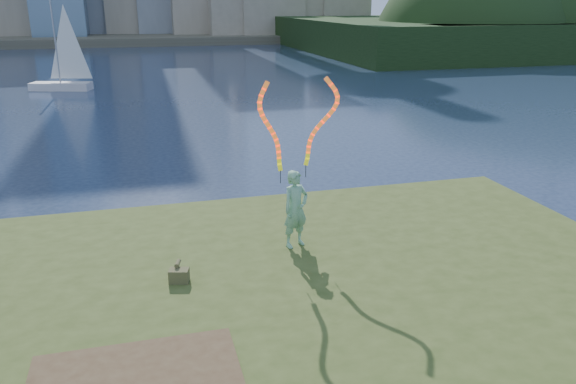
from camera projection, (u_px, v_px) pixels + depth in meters
name	position (u px, v px, depth m)	size (l,w,h in m)	color
ground	(245.00, 315.00, 11.82)	(320.00, 320.00, 0.00)	#19263F
grassy_knoll	(270.00, 366.00, 9.62)	(20.00, 18.00, 0.80)	#354418
far_shore	(142.00, 35.00, 98.42)	(320.00, 40.00, 1.20)	#4B4637
wooded_hill	(570.00, 45.00, 81.26)	(78.00, 50.00, 63.00)	black
woman_with_ribbons	(295.00, 189.00, 12.81)	(1.98, 0.87, 4.19)	#19713C
canvas_bag	(179.00, 275.00, 11.48)	(0.45, 0.51, 0.38)	#484725
sailboat	(63.00, 74.00, 41.16)	(4.61, 2.60, 6.98)	silver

